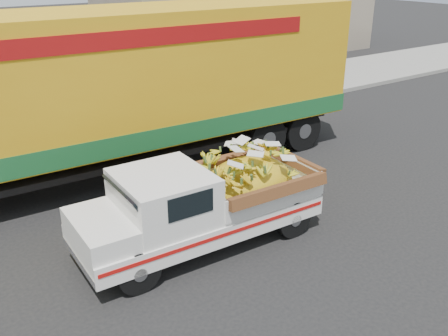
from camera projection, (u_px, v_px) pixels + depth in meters
ground at (101, 286)px, 7.91m from camera, size 100.00×100.00×0.00m
curb at (5, 159)px, 12.67m from camera, size 60.00×0.25×0.15m
pickup_truck at (216, 198)px, 8.94m from camera, size 4.47×1.75×1.55m
semi_trailer at (117, 87)px, 11.14m from camera, size 12.03×2.92×3.80m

